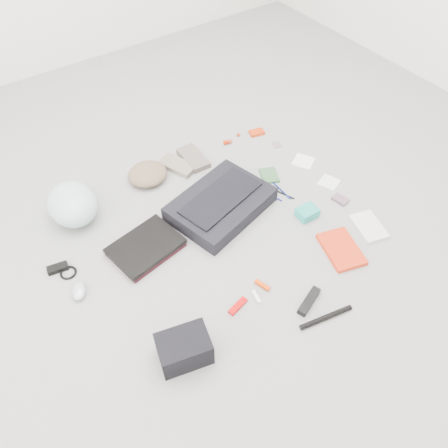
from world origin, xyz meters
TOP-DOWN VIEW (x-y plane):
  - ground_plane at (0.00, 0.00)m, footprint 4.00×4.00m
  - messenger_bag at (0.07, 0.13)m, footprint 0.58×0.47m
  - bag_flap at (0.07, 0.13)m, footprint 0.47×0.30m
  - laptop_sleeve at (-0.38, 0.11)m, footprint 0.35×0.29m
  - laptop at (-0.38, 0.11)m, footprint 0.36×0.29m
  - bike_helmet at (-0.57, 0.52)m, footprint 0.26×0.32m
  - beanie at (-0.13, 0.55)m, footprint 0.25×0.24m
  - mitten_left at (0.05, 0.54)m, footprint 0.18×0.23m
  - mitten_right at (0.16, 0.55)m, footprint 0.12×0.22m
  - power_brick at (-0.77, 0.24)m, footprint 0.10×0.06m
  - cable_coil at (-0.74, 0.20)m, footprint 0.08×0.08m
  - mouse at (-0.74, 0.07)m, footprint 0.10×0.12m
  - camera_bag at (-0.51, -0.46)m, footprint 0.23×0.19m
  - multitool at (-0.20, -0.40)m, footprint 0.10×0.05m
  - toiletry_tube_white at (-0.11, -0.41)m, footprint 0.03×0.07m
  - toiletry_tube_orange at (-0.05, -0.37)m, footprint 0.04×0.08m
  - u_lock at (0.07, -0.56)m, footprint 0.16×0.09m
  - bike_pump at (0.07, -0.66)m, footprint 0.25×0.07m
  - book_red at (0.39, -0.43)m, footprint 0.22×0.27m
  - book_white at (0.61, -0.40)m, footprint 0.17×0.22m
  - notepad at (0.44, 0.18)m, footprint 0.13×0.15m
  - pen_blue at (0.35, 0.05)m, footprint 0.05×0.13m
  - pen_black at (0.41, 0.03)m, footprint 0.06×0.14m
  - pen_navy at (0.42, 0.05)m, footprint 0.01×0.16m
  - accordion_wallet at (0.41, -0.16)m, footprint 0.11×0.09m
  - card_deck at (0.63, -0.18)m, footprint 0.07×0.09m
  - napkin_top at (0.68, 0.17)m, footprint 0.15×0.15m
  - napkin_bottom at (0.68, -0.05)m, footprint 0.13×0.13m
  - lollipop_a at (0.40, 0.56)m, footprint 0.03×0.03m
  - lollipop_b at (0.43, 0.55)m, footprint 0.04×0.04m
  - lollipop_c at (0.51, 0.58)m, footprint 0.03×0.03m
  - altoids_tin at (0.62, 0.53)m, footprint 0.10×0.08m
  - stamp_sheet at (0.65, 0.37)m, footprint 0.06×0.07m

SIDE VIEW (x-z plane):
  - ground_plane at x=0.00m, z-range 0.00..0.00m
  - stamp_sheet at x=0.65m, z-range 0.00..0.00m
  - napkin_bottom at x=0.68m, z-range 0.00..0.01m
  - napkin_top at x=0.68m, z-range 0.00..0.01m
  - pen_blue at x=0.35m, z-range 0.00..0.01m
  - pen_black at x=0.41m, z-range 0.00..0.01m
  - pen_navy at x=0.42m, z-range 0.00..0.01m
  - cable_coil at x=-0.74m, z-range 0.00..0.01m
  - notepad at x=0.44m, z-range 0.00..0.01m
  - card_deck at x=0.63m, z-range 0.00..0.02m
  - multitool at x=-0.20m, z-range 0.00..0.02m
  - toiletry_tube_white at x=-0.11m, z-range 0.00..0.02m
  - altoids_tin at x=0.62m, z-range 0.00..0.02m
  - book_white at x=0.61m, z-range 0.00..0.02m
  - toiletry_tube_orange at x=-0.05m, z-range 0.00..0.02m
  - laptop_sleeve at x=-0.38m, z-range 0.00..0.02m
  - bike_pump at x=0.07m, z-range 0.00..0.02m
  - lollipop_c at x=0.51m, z-range 0.00..0.02m
  - book_red at x=0.39m, z-range 0.00..0.02m
  - power_brick at x=-0.77m, z-range 0.00..0.03m
  - lollipop_a at x=0.40m, z-range 0.00..0.03m
  - lollipop_b at x=0.43m, z-range 0.00..0.03m
  - u_lock at x=0.07m, z-range 0.00..0.03m
  - mitten_left at x=0.05m, z-range 0.00..0.03m
  - mitten_right at x=0.16m, z-range 0.00..0.03m
  - mouse at x=-0.74m, z-range 0.00..0.04m
  - accordion_wallet at x=0.41m, z-range 0.00..0.05m
  - laptop at x=-0.38m, z-range 0.02..0.04m
  - beanie at x=-0.13m, z-range 0.00..0.08m
  - messenger_bag at x=0.07m, z-range 0.00..0.08m
  - camera_bag at x=-0.51m, z-range 0.00..0.13m
  - bag_flap at x=0.07m, z-range 0.08..0.10m
  - bike_helmet at x=-0.57m, z-range 0.00..0.18m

